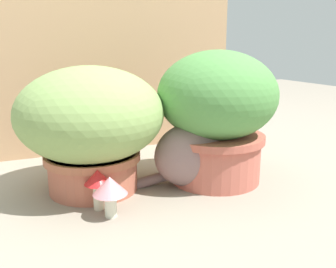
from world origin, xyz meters
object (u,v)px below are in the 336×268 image
object	(u,v)px
grass_planter	(91,123)
mushroom_ornament_pink	(110,188)
leafy_planter	(217,112)
mushroom_ornament_red	(98,181)
cat	(196,151)

from	to	relation	value
grass_planter	mushroom_ornament_pink	xyz separation A→B (m)	(0.00, -0.22, -0.14)
leafy_planter	grass_planter	bearing A→B (deg)	169.68
mushroom_ornament_red	mushroom_ornament_pink	distance (m)	0.06
cat	mushroom_ornament_pink	world-z (taller)	cat
grass_planter	mushroom_ornament_red	xyz separation A→B (m)	(-0.02, -0.16, -0.14)
cat	mushroom_ornament_pink	distance (m)	0.35
grass_planter	leafy_planter	bearing A→B (deg)	-10.32
leafy_planter	mushroom_ornament_red	xyz separation A→B (m)	(-0.44, -0.08, -0.16)
leafy_planter	mushroom_ornament_red	distance (m)	0.47
leafy_planter	mushroom_ornament_pink	world-z (taller)	leafy_planter
grass_planter	cat	xyz separation A→B (m)	(0.33, -0.10, -0.11)
mushroom_ornament_red	grass_planter	bearing A→B (deg)	83.27
leafy_planter	mushroom_ornament_pink	size ratio (longest dim) A/B	3.86
grass_planter	cat	size ratio (longest dim) A/B	1.25
leafy_planter	mushroom_ornament_pink	xyz separation A→B (m)	(-0.42, -0.14, -0.16)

